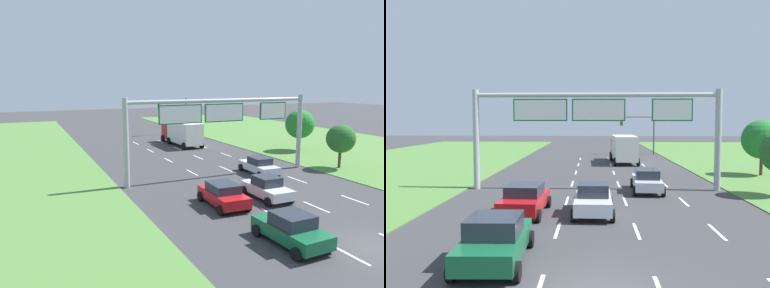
# 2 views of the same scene
# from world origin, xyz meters

# --- Properties ---
(lane_dashes_inner_left) EXTENTS (0.14, 56.40, 0.01)m
(lane_dashes_inner_left) POSITION_xyz_m (-1.75, 9.00, 0.00)
(lane_dashes_inner_left) COLOR white
(lane_dashes_inner_left) RESTS_ON ground_plane
(lane_dashes_inner_right) EXTENTS (0.14, 56.40, 0.01)m
(lane_dashes_inner_right) POSITION_xyz_m (1.75, 9.00, 0.00)
(lane_dashes_inner_right) COLOR white
(lane_dashes_inner_right) RESTS_ON ground_plane
(lane_dashes_slip) EXTENTS (0.14, 56.40, 0.01)m
(lane_dashes_slip) POSITION_xyz_m (5.25, 9.00, 0.00)
(lane_dashes_slip) COLOR white
(lane_dashes_slip) RESTS_ON ground_plane
(car_near_red) EXTENTS (2.14, 4.05, 1.62)m
(car_near_red) POSITION_xyz_m (-0.17, 8.83, 0.79)
(car_near_red) COLOR silver
(car_near_red) RESTS_ON ground_plane
(car_lead_silver) EXTENTS (2.23, 4.43, 1.54)m
(car_lead_silver) POSITION_xyz_m (3.49, 15.05, 0.76)
(car_lead_silver) COLOR silver
(car_lead_silver) RESTS_ON ground_plane
(car_mid_lane) EXTENTS (2.38, 4.28, 1.55)m
(car_mid_lane) POSITION_xyz_m (-3.72, 8.79, 0.80)
(car_mid_lane) COLOR red
(car_mid_lane) RESTS_ON ground_plane
(car_far_ahead) EXTENTS (2.32, 4.27, 1.65)m
(car_far_ahead) POSITION_xyz_m (-3.52, 2.15, 0.81)
(car_far_ahead) COLOR #145633
(car_far_ahead) RESTS_ON ground_plane
(box_truck) EXTENTS (2.85, 8.25, 3.09)m
(box_truck) POSITION_xyz_m (3.28, 32.14, 1.69)
(box_truck) COLOR #B21E19
(box_truck) RESTS_ON ground_plane
(sign_gantry) EXTENTS (17.24, 0.44, 7.00)m
(sign_gantry) POSITION_xyz_m (0.02, 15.67, 4.98)
(sign_gantry) COLOR #9EA0A5
(sign_gantry) RESTS_ON ground_plane
(traffic_light_mast) EXTENTS (4.76, 0.49, 5.60)m
(traffic_light_mast) POSITION_xyz_m (6.38, 42.17, 3.87)
(traffic_light_mast) COLOR #47494F
(traffic_light_mast) RESTS_ON ground_plane
(roadside_tree_far) EXTENTS (3.40, 3.40, 4.89)m
(roadside_tree_far) POSITION_xyz_m (14.45, 22.62, 3.18)
(roadside_tree_far) COLOR #513823
(roadside_tree_far) RESTS_ON ground_plane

